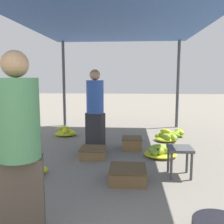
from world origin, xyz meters
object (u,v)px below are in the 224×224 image
at_px(banana_pile_left_1, 66,132).
at_px(crate_mid, 93,153).
at_px(banana_pile_right_1, 167,137).
at_px(crate_far, 132,143).
at_px(vendor_foreground, 19,148).
at_px(stool, 180,153).
at_px(shopper_walking_mid, 95,109).
at_px(banana_pile_left_0, 22,172).
at_px(banana_pile_right_2, 175,133).
at_px(banana_pile_right_0, 160,152).
at_px(crate_near, 128,174).

distance_m(banana_pile_left_1, crate_mid, 1.82).
bearing_deg(banana_pile_right_1, crate_mid, -139.82).
bearing_deg(crate_far, vendor_foreground, -107.96).
distance_m(vendor_foreground, crate_far, 3.10).
distance_m(stool, shopper_walking_mid, 1.90).
bearing_deg(stool, banana_pile_left_0, -174.79).
height_order(banana_pile_left_1, banana_pile_right_2, banana_pile_left_1).
height_order(stool, banana_pile_left_1, stool).
xyz_separation_m(banana_pile_right_0, crate_near, (-0.56, -1.07, 0.01)).
relative_size(banana_pile_right_1, crate_near, 1.12).
xyz_separation_m(banana_pile_right_2, crate_near, (-1.10, -2.68, 0.03)).
xyz_separation_m(banana_pile_left_0, banana_pile_right_0, (2.05, 1.04, 0.02)).
height_order(banana_pile_right_0, crate_mid, banana_pile_right_0).
distance_m(banana_pile_right_0, crate_mid, 1.18).
distance_m(stool, banana_pile_right_1, 1.99).
bearing_deg(vendor_foreground, banana_pile_right_2, 64.01).
relative_size(banana_pile_right_0, crate_mid, 1.30).
bearing_deg(crate_far, crate_near, -92.42).
height_order(vendor_foreground, banana_pile_right_0, vendor_foreground).
bearing_deg(banana_pile_left_1, banana_pile_left_0, -89.43).
relative_size(vendor_foreground, shopper_walking_mid, 1.04).
height_order(vendor_foreground, crate_far, vendor_foreground).
relative_size(banana_pile_left_0, shopper_walking_mid, 0.42).
distance_m(banana_pile_right_0, shopper_walking_mid, 1.45).
height_order(crate_far, shopper_walking_mid, shopper_walking_mid).
xyz_separation_m(banana_pile_left_0, banana_pile_right_2, (2.60, 2.65, 0.00)).
bearing_deg(crate_mid, banana_pile_left_0, -133.01).
xyz_separation_m(stool, crate_far, (-0.67, 1.30, -0.22)).
bearing_deg(banana_pile_left_0, vendor_foreground, -65.32).
relative_size(banana_pile_right_2, shopper_walking_mid, 0.39).
height_order(stool, crate_near, stool).
xyz_separation_m(crate_near, crate_far, (0.06, 1.53, 0.02)).
bearing_deg(vendor_foreground, banana_pile_right_1, 64.31).
distance_m(vendor_foreground, banana_pile_right_0, 2.90).
relative_size(crate_far, shopper_walking_mid, 0.25).
bearing_deg(crate_mid, shopper_walking_mid, 92.83).
height_order(stool, banana_pile_right_0, stool).
xyz_separation_m(banana_pile_left_0, banana_pile_left_1, (-0.03, 2.52, 0.01)).
relative_size(stool, banana_pile_right_0, 0.74).
bearing_deg(banana_pile_right_0, banana_pile_right_2, 71.46).
distance_m(vendor_foreground, crate_near, 1.76).
bearing_deg(banana_pile_right_0, banana_pile_right_1, 75.91).
xyz_separation_m(banana_pile_left_0, crate_far, (1.56, 1.50, 0.05)).
bearing_deg(crate_mid, crate_near, -57.36).
height_order(stool, banana_pile_right_1, stool).
relative_size(vendor_foreground, banana_pile_right_1, 2.92).
distance_m(stool, banana_pile_right_2, 2.49).
bearing_deg(vendor_foreground, crate_near, 57.16).
height_order(banana_pile_right_2, crate_far, crate_far).
xyz_separation_m(banana_pile_left_1, crate_far, (1.59, -1.02, 0.04)).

